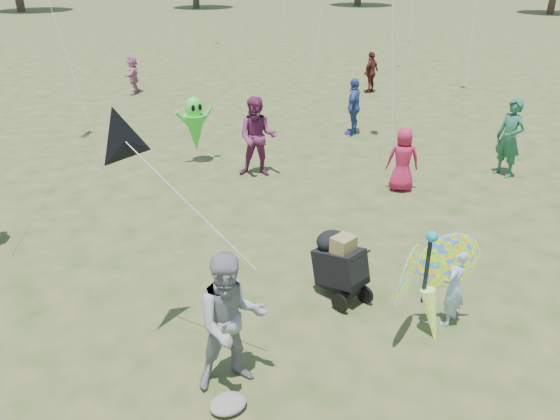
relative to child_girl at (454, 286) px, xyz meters
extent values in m
plane|color=#51592B|center=(-1.17, 1.13, -0.63)|extent=(160.00, 160.00, 0.00)
imported|color=#98B5D7|center=(0.00, 0.00, 0.00)|extent=(0.54, 0.45, 1.25)
imported|color=gray|center=(-3.30, 0.48, 0.30)|extent=(1.02, 0.86, 1.85)
ellipsoid|color=slate|center=(-3.57, 0.09, -0.55)|extent=(0.46, 0.38, 0.15)
imported|color=#A81B3F|center=(2.79, 4.23, 0.11)|extent=(0.86, 0.80, 1.48)
imported|color=#354D92|center=(4.48, 8.33, 0.22)|extent=(1.03, 0.95, 1.69)
imported|color=#6E244F|center=(0.37, 6.73, 0.35)|extent=(1.20, 1.16, 1.95)
imported|color=#225B40|center=(5.63, 3.66, 0.33)|extent=(0.47, 0.71, 1.91)
imported|color=#50201A|center=(8.44, 12.44, 0.17)|extent=(1.01, 0.69, 1.59)
imported|color=#BE6C95|center=(0.33, 17.06, 0.10)|extent=(0.95, 1.40, 1.45)
cube|color=black|center=(-1.01, 1.38, -0.08)|extent=(0.67, 0.95, 0.71)
cube|color=black|center=(-1.01, 1.38, -0.41)|extent=(0.58, 0.77, 0.10)
ellipsoid|color=black|center=(-1.01, 1.63, 0.25)|extent=(0.51, 0.45, 0.33)
cylinder|color=black|center=(-1.25, 1.03, -0.48)|extent=(0.13, 0.30, 0.30)
cylinder|color=black|center=(-0.77, 1.03, -0.48)|extent=(0.13, 0.30, 0.30)
cylinder|color=black|center=(-1.01, 1.83, -0.52)|extent=(0.11, 0.23, 0.22)
cylinder|color=black|center=(-1.01, 0.90, 0.35)|extent=(0.43, 0.14, 0.03)
cube|color=olive|center=(-1.01, 1.33, 0.33)|extent=(0.40, 0.36, 0.26)
ellipsoid|color=#F62644|center=(-0.90, 0.05, 0.43)|extent=(0.98, 0.71, 1.24)
ellipsoid|color=#F62644|center=(-0.14, 0.05, 0.43)|extent=(0.98, 0.71, 1.24)
cylinder|color=black|center=(-0.52, 0.07, 0.38)|extent=(0.06, 0.06, 1.00)
cone|color=#F62644|center=(-0.47, -0.10, -0.33)|extent=(0.36, 0.49, 0.93)
sphere|color=teal|center=(-0.52, 0.05, 0.93)|extent=(0.16, 0.16, 0.16)
cone|color=black|center=(-3.98, 1.84, 2.33)|extent=(0.89, 0.62, 0.81)
cylinder|color=silver|center=(-3.44, 1.21, 1.60)|extent=(1.10, 1.27, 1.47)
cone|color=#37E235|center=(-0.58, 8.34, 0.17)|extent=(0.56, 0.56, 0.95)
ellipsoid|color=#37E235|center=(-0.58, 8.34, 0.82)|extent=(0.44, 0.39, 0.57)
ellipsoid|color=black|center=(-0.67, 8.16, 0.87)|extent=(0.10, 0.05, 0.17)
ellipsoid|color=black|center=(-0.49, 8.16, 0.87)|extent=(0.10, 0.05, 0.17)
cylinder|color=#37E235|center=(-0.88, 8.34, 0.57)|extent=(0.43, 0.10, 0.49)
cylinder|color=#37E235|center=(-0.28, 8.34, 0.57)|extent=(0.43, 0.10, 0.49)
cylinder|color=silver|center=(-0.28, 8.14, -0.43)|extent=(0.61, 0.41, 0.41)
camera|label=1|loc=(-5.50, -4.50, 4.33)|focal=35.00mm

